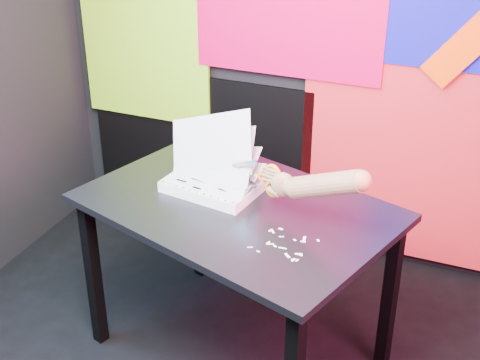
% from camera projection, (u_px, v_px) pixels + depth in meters
% --- Properties ---
extents(room, '(3.01, 3.01, 2.71)m').
position_uv_depth(room, '(206.00, 108.00, 1.86)').
color(room, black).
rests_on(room, ground).
extents(backdrop, '(2.88, 0.05, 2.08)m').
position_uv_depth(backdrop, '(348.00, 82.00, 3.22)').
color(backdrop, red).
rests_on(backdrop, ground).
extents(work_table, '(1.35, 1.10, 0.75)m').
position_uv_depth(work_table, '(237.00, 225.00, 2.63)').
color(work_table, black).
rests_on(work_table, ground).
extents(printout_stack, '(0.43, 0.32, 0.35)m').
position_uv_depth(printout_stack, '(214.00, 182.00, 2.68)').
color(printout_stack, beige).
rests_on(printout_stack, work_table).
extents(scissors, '(0.23, 0.08, 0.14)m').
position_uv_depth(scissors, '(269.00, 179.00, 2.50)').
color(scissors, silver).
rests_on(scissors, printout_stack).
extents(hand_forearm, '(0.43, 0.18, 0.22)m').
position_uv_depth(hand_forearm, '(318.00, 184.00, 2.35)').
color(hand_forearm, '#8B6147').
rests_on(hand_forearm, work_table).
extents(paper_clippings, '(0.22, 0.19, 0.00)m').
position_uv_depth(paper_clippings, '(286.00, 245.00, 2.34)').
color(paper_clippings, silver).
rests_on(paper_clippings, work_table).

